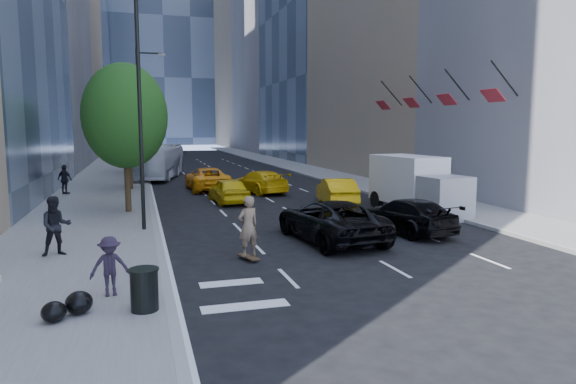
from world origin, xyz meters
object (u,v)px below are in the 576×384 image
object	(u,v)px
skateboarder	(248,230)
black_sedan_lincoln	(330,221)
trash_can	(144,290)
black_sedan_mercedes	(406,215)
box_truck	(417,184)
city_bus	(161,161)

from	to	relation	value
skateboarder	black_sedan_lincoln	world-z (taller)	skateboarder
skateboarder	trash_can	bearing A→B (deg)	32.18
skateboarder	black_sedan_mercedes	size ratio (longest dim) A/B	0.41
box_truck	skateboarder	bearing A→B (deg)	-151.72
black_sedan_lincoln	box_truck	xyz separation A→B (m)	(6.67, 4.99, 0.68)
black_sedan_lincoln	box_truck	world-z (taller)	box_truck
black_sedan_mercedes	city_bus	bearing A→B (deg)	-81.12
skateboarder	box_truck	xyz separation A→B (m)	(10.37, 7.01, 0.47)
box_truck	city_bus	bearing A→B (deg)	112.47
black_sedan_lincoln	trash_can	bearing A→B (deg)	35.79
skateboarder	black_sedan_mercedes	bearing A→B (deg)	-179.95
box_truck	trash_can	xyz separation A→B (m)	(-13.77, -11.35, -0.85)
skateboarder	city_bus	xyz separation A→B (m)	(-1.60, 29.31, 0.44)
black_sedan_lincoln	trash_can	size ratio (longest dim) A/B	6.00
skateboarder	black_sedan_mercedes	xyz separation A→B (m)	(7.36, 2.66, -0.29)
city_bus	trash_can	distance (m)	33.71
city_bus	trash_can	world-z (taller)	city_bus
black_sedan_lincoln	city_bus	bearing A→B (deg)	-85.08
city_bus	box_truck	xyz separation A→B (m)	(11.97, -22.30, 0.02)
trash_can	black_sedan_mercedes	bearing A→B (deg)	33.04
city_bus	box_truck	distance (m)	25.31
city_bus	box_truck	bearing A→B (deg)	-48.95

